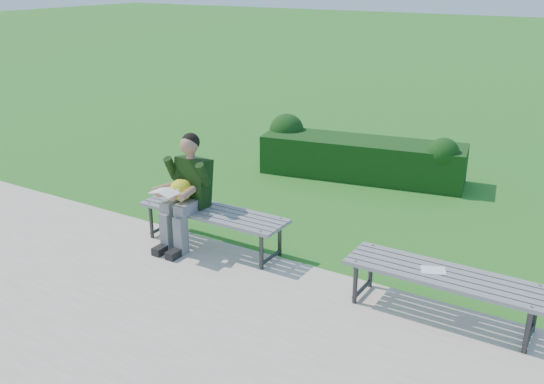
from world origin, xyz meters
The scene contains 7 objects.
ground centered at (0.00, 0.00, 0.00)m, with size 80.00×80.00×0.00m.
walkway centered at (0.00, -1.75, 0.01)m, with size 30.00×3.50×0.02m.
hedge centered at (-0.25, 3.11, 0.34)m, with size 3.26×1.33×0.85m.
bench_left centered at (-0.60, -0.16, 0.42)m, with size 1.80×0.50×0.46m.
bench_right centered at (2.10, -0.27, 0.42)m, with size 1.80×0.50×0.46m.
seated_boy centered at (-0.90, -0.25, 0.71)m, with size 0.56×0.76×1.31m.
paper_sheet centered at (2.00, -0.27, 0.47)m, with size 0.26×0.23×0.01m.
Camera 1 is at (3.33, -5.26, 3.06)m, focal length 40.00 mm.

